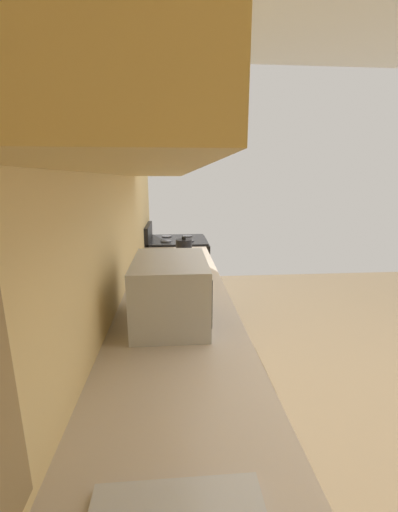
{
  "coord_description": "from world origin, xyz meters",
  "views": [
    {
      "loc": [
        -1.71,
        1.27,
        1.55
      ],
      "look_at": [
        -0.33,
        1.16,
        1.21
      ],
      "focal_mm": 21.82,
      "sensor_mm": 36.0,
      "label": 1
    }
  ],
  "objects_px": {
    "microwave": "(171,291)",
    "bowl": "(185,265)",
    "kettle": "(184,249)",
    "oven_range": "(178,279)"
  },
  "relations": [
    {
      "from": "kettle",
      "to": "bowl",
      "type": "bearing_deg",
      "value": 180.0
    },
    {
      "from": "bowl",
      "to": "kettle",
      "type": "distance_m",
      "value": 0.33
    },
    {
      "from": "kettle",
      "to": "oven_range",
      "type": "bearing_deg",
      "value": 3.56
    },
    {
      "from": "oven_range",
      "to": "microwave",
      "type": "relative_size",
      "value": 2.32
    },
    {
      "from": "microwave",
      "to": "bowl",
      "type": "distance_m",
      "value": 0.84
    },
    {
      "from": "oven_range",
      "to": "kettle",
      "type": "relative_size",
      "value": 5.73
    },
    {
      "from": "microwave",
      "to": "kettle",
      "type": "xyz_separation_m",
      "value": [
        1.15,
        -0.1,
        -0.06
      ]
    },
    {
      "from": "microwave",
      "to": "bowl",
      "type": "xyz_separation_m",
      "value": [
        0.82,
        -0.1,
        -0.11
      ]
    },
    {
      "from": "microwave",
      "to": "bowl",
      "type": "bearing_deg",
      "value": -6.62
    },
    {
      "from": "oven_range",
      "to": "microwave",
      "type": "distance_m",
      "value": 2.03
    }
  ]
}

